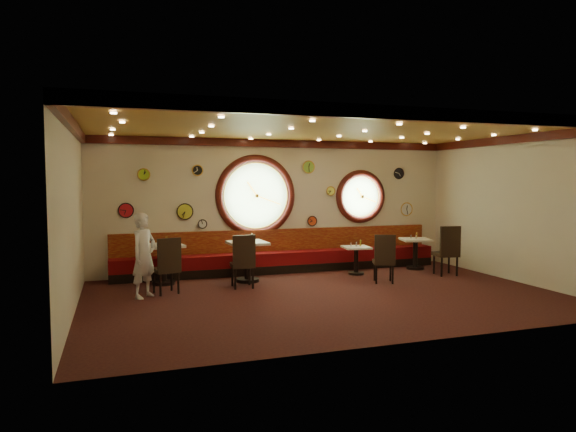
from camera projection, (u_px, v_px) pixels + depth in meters
The scene contains 50 objects.
floor at pixel (326, 296), 9.87m from camera, with size 9.00×6.00×0.00m, color black.
ceiling at pixel (327, 128), 9.65m from camera, with size 9.00×6.00×0.02m, color #B98934.
wall_back at pixel (279, 206), 12.59m from camera, with size 9.00×0.02×3.20m, color beige.
wall_front at pixel (413, 226), 6.92m from camera, with size 9.00×0.02×3.20m, color beige.
wall_left at pixel (71, 219), 8.33m from camera, with size 0.02×6.00×3.20m, color beige.
wall_right at pixel (517, 209), 11.18m from camera, with size 0.02×6.00×3.20m, color beige.
molding_back at pixel (280, 144), 12.44m from camera, with size 9.00×0.10×0.18m, color #3B0E0A.
molding_front at pixel (413, 114), 6.86m from camera, with size 9.00×0.10×0.18m, color #3B0E0A.
molding_left at pixel (72, 125), 8.24m from camera, with size 0.10×6.00×0.18m, color #3B0E0A.
molding_right at pixel (517, 139), 11.06m from camera, with size 0.10×6.00×0.18m, color #3B0E0A.
banquette_base at pixel (283, 268), 12.43m from camera, with size 8.00×0.55×0.20m, color black.
banquette_seat at pixel (283, 258), 12.42m from camera, with size 8.00×0.55×0.30m, color #5E080C.
banquette_back at pixel (280, 240), 12.60m from camera, with size 8.00×0.10×0.55m, color #64070D.
porthole_left_glass at pixel (256, 196), 12.38m from camera, with size 1.66×1.66×0.02m, color #82A865.
porthole_left_frame at pixel (256, 196), 12.37m from camera, with size 1.98×1.98×0.18m, color #3B0E0A.
porthole_left_ring at pixel (256, 196), 12.34m from camera, with size 1.61×1.61×0.03m, color gold.
porthole_right_glass at pixel (360, 197), 13.27m from camera, with size 1.10×1.10×0.02m, color #82A865.
porthole_right_frame at pixel (361, 197), 13.26m from camera, with size 1.38×1.38×0.18m, color #3B0E0A.
porthole_right_ring at pixel (361, 197), 13.23m from camera, with size 1.09×1.09×0.03m, color gold.
wall_clock_0 at pixel (406, 209), 13.69m from camera, with size 0.34×0.34×0.03m, color white.
wall_clock_1 at pixel (331, 191), 12.96m from camera, with size 0.22×0.22×0.03m, color #ECF852.
wall_clock_2 at pixel (185, 212), 11.84m from camera, with size 0.36×0.36×0.03m, color gold.
wall_clock_3 at pixel (197, 170), 11.86m from camera, with size 0.24×0.24×0.03m, color black.
wall_clock_4 at pixel (312, 221), 12.85m from camera, with size 0.24×0.24×0.03m, color #ED4A1B.
wall_clock_5 at pixel (399, 173), 13.55m from camera, with size 0.28×0.28×0.03m, color black.
wall_clock_6 at pixel (202, 224), 11.98m from camera, with size 0.20×0.20×0.03m, color silver.
wall_clock_7 at pixel (126, 210), 11.42m from camera, with size 0.32×0.32×0.03m, color red.
wall_clock_8 at pixel (144, 175), 11.49m from camera, with size 0.26×0.26×0.03m, color #9BD22A.
wall_clock_9 at pixel (308, 167), 12.73m from camera, with size 0.30×0.30×0.03m, color #84BF3B.
table_a at pixel (163, 259), 10.94m from camera, with size 0.91×0.91×0.86m.
table_b at pixel (247, 256), 11.22m from camera, with size 0.84×0.84×0.88m.
table_c at pixel (356, 257), 12.10m from camera, with size 0.68×0.68×0.66m.
table_d at pixel (415, 250), 12.82m from camera, with size 0.86×0.86×0.76m.
chair_a at pixel (168, 262), 9.97m from camera, with size 0.57×0.57×0.69m.
chair_b at pixel (243, 258), 10.52m from camera, with size 0.49×0.49×0.69m.
chair_c at pixel (384, 255), 11.03m from camera, with size 0.58×0.58×0.66m.
chair_d at pixel (448, 247), 11.90m from camera, with size 0.55×0.55×0.72m.
condiment_a_salt at pixel (160, 242), 10.89m from camera, with size 0.03×0.03×0.09m, color #BBBBC0.
condiment_b_salt at pixel (243, 239), 11.19m from camera, with size 0.04×0.04×0.10m, color silver.
condiment_c_salt at pixel (351, 244), 12.09m from camera, with size 0.03×0.03×0.09m, color silver.
condiment_d_salt at pixel (411, 237), 12.85m from camera, with size 0.03×0.03×0.09m, color #BCBDC1.
condiment_a_pepper at pixel (166, 242), 10.92m from camera, with size 0.04×0.04×0.11m, color silver.
condiment_b_pepper at pixel (251, 239), 11.20m from camera, with size 0.04×0.04×0.11m, color silver.
condiment_c_pepper at pixel (356, 244), 12.07m from camera, with size 0.04×0.04×0.11m, color silver.
condiment_d_pepper at pixel (416, 237), 12.78m from camera, with size 0.03×0.03×0.09m, color silver.
condiment_a_bottle at pixel (167, 240), 11.03m from camera, with size 0.05×0.05×0.15m, color gold.
condiment_b_bottle at pixel (252, 237), 11.32m from camera, with size 0.05×0.05×0.17m, color gold.
condiment_c_bottle at pixel (360, 243), 12.16m from camera, with size 0.05×0.05×0.15m, color yellow.
condiment_d_bottle at pixel (416, 235), 12.86m from camera, with size 0.05×0.05×0.15m, color gold.
waiter at pixel (144, 255), 9.68m from camera, with size 0.59×0.39×1.61m, color white.
Camera 1 is at (-3.79, -9.00, 2.22)m, focal length 32.00 mm.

